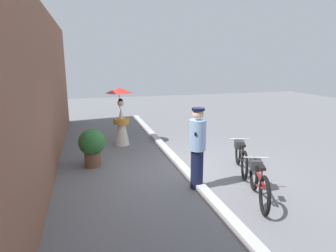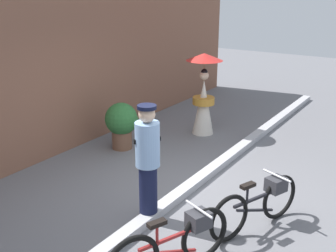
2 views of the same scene
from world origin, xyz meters
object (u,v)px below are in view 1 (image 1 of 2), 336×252
Objects in this scene: bicycle_near_officer at (241,155)px; bicycle_far_side at (258,180)px; potted_plant_by_door at (92,145)px; person_officer at (197,146)px; person_with_parasol at (121,116)px.

bicycle_far_side is (-1.44, 0.45, 0.01)m from bicycle_near_officer.
potted_plant_by_door reaches higher than bicycle_far_side.
bicycle_near_officer is 0.91× the size of person_officer.
bicycle_far_side is 4.05m from potted_plant_by_door.
person_with_parasol is at bearing -28.41° from potted_plant_by_door.
bicycle_far_side is at bearing -155.03° from person_with_parasol.
potted_plant_by_door reaches higher than bicycle_near_officer.
bicycle_near_officer is 0.97× the size of bicycle_far_side.
bicycle_near_officer is 1.63m from person_officer.
person_with_parasol is 1.98m from potted_plant_by_door.
bicycle_far_side is at bearing 162.71° from bicycle_near_officer.
person_officer is at bearing 115.07° from bicycle_near_officer.
person_with_parasol is (3.65, 1.12, 0.00)m from person_officer.
bicycle_far_side is 4.92m from person_with_parasol.
bicycle_far_side is 0.94× the size of person_officer.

